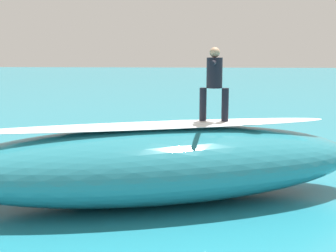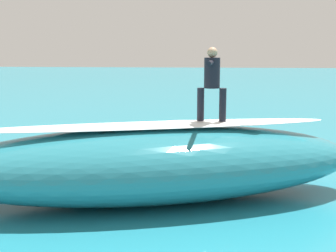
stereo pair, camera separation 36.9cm
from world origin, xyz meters
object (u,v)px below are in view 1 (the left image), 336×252
Objects in this scene: surfer_riding at (214,78)px; surfboard_paddling at (135,156)px; surfer_paddling at (134,152)px; surfboard_riding at (214,123)px.

surfer_riding is 0.79× the size of surfboard_paddling.
surfer_riding reaches higher than surfboard_paddling.
surfer_paddling is (0.00, 0.12, 0.15)m from surfboard_paddling.
surfboard_paddling is (2.29, -3.94, -1.71)m from surfboard_riding.
surfboard_paddling is at bearing -0.00° from surfer_paddling.
surfboard_riding reaches higher than surfboard_paddling.
surfboard_paddling is 0.19m from surfer_paddling.
surfer_paddling is at bearing 180.00° from surfboard_paddling.
surfer_paddling is at bearing -52.65° from surfer_riding.
surfer_paddling is (2.30, -3.82, -2.57)m from surfer_riding.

